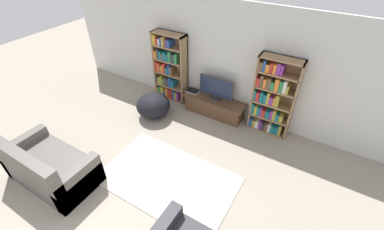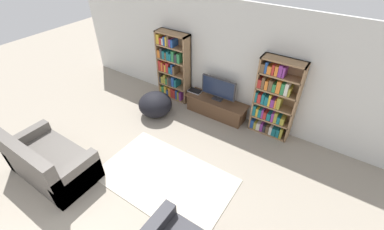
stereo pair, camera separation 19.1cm
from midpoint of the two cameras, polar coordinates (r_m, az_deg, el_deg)
name	(u,v)px [view 2 (the right image)]	position (r m, az deg, el deg)	size (l,w,h in m)	color
wall_back	(228,62)	(5.83, 8.88, 11.62)	(8.80, 0.06, 2.60)	silver
bookshelf_left	(173,68)	(6.54, -3.46, 10.44)	(0.85, 0.30, 1.75)	#93704C
bookshelf_right	(274,100)	(5.57, 18.67, 3.23)	(0.85, 0.30, 1.75)	#93704C
tv_stand	(216,107)	(6.18, 6.27, 1.72)	(1.49, 0.45, 0.42)	brown
television	(218,88)	(5.93, 6.78, 5.87)	(0.85, 0.16, 0.56)	#2D2D33
laptop	(195,91)	(6.33, 1.53, 5.35)	(0.33, 0.22, 0.03)	#B7B7BC
area_rug	(165,178)	(4.86, -4.78, -13.83)	(2.42, 1.48, 0.02)	beige
couch_left_sectional	(50,163)	(5.29, -28.16, -9.32)	(1.62, 0.89, 0.95)	#56514C
beanbag_ottoman	(155,104)	(6.17, -7.27, 2.37)	(0.79, 0.79, 0.56)	black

